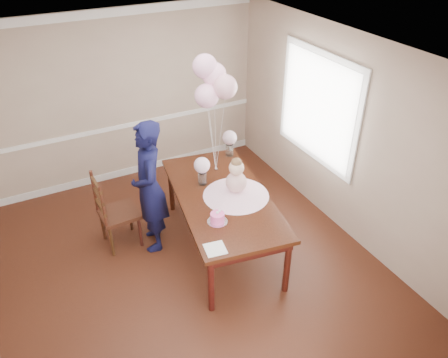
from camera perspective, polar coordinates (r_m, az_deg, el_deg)
floor at (r=5.73m, az=-4.70°, el=-11.19°), size 4.50×5.00×0.00m
ceiling at (r=4.32m, az=-6.36°, el=15.53°), size 4.50×5.00×0.02m
wall_back at (r=7.03m, az=-13.40°, el=10.08°), size 4.50×0.02×2.70m
wall_front at (r=3.30m, az=12.83°, el=-21.08°), size 4.50×0.02×2.70m
wall_right at (r=5.96m, az=15.05°, el=5.60°), size 0.02×5.00×2.70m
chair_rail_trim at (r=7.20m, az=-12.92°, el=6.76°), size 4.50×0.02×0.07m
crown_molding at (r=6.65m, az=-14.86°, el=20.24°), size 4.50×0.02×0.12m
baseboard_trim at (r=7.60m, az=-12.15°, el=1.07°), size 4.50×0.02×0.12m
window_frame at (r=6.20m, az=12.18°, el=9.14°), size 0.02×1.66×1.56m
window_blinds at (r=6.19m, az=12.05°, el=9.12°), size 0.01×1.50×1.40m
dining_table_top at (r=5.51m, az=-0.24°, el=-2.36°), size 1.42×2.33×0.05m
table_apron at (r=5.56m, az=-0.24°, el=-3.05°), size 1.29×2.21×0.11m
table_leg_fl at (r=4.95m, az=-1.70°, el=-13.68°), size 0.09×0.09×0.77m
table_leg_fr at (r=5.20m, az=8.24°, el=-11.23°), size 0.09×0.09×0.77m
table_leg_bl at (r=6.46m, az=-6.91°, el=-1.16°), size 0.09×0.09×0.77m
table_leg_br at (r=6.65m, az=0.83°, el=0.23°), size 0.09×0.09×0.77m
baby_skirt at (r=5.46m, az=1.58°, el=-1.66°), size 0.95×0.95×0.11m
baby_torso at (r=5.38m, az=1.60°, el=-0.41°), size 0.26×0.26×0.26m
baby_head at (r=5.27m, az=1.63°, el=1.48°), size 0.19×0.19×0.19m
baby_hair at (r=5.24m, az=1.64°, el=2.09°), size 0.13×0.13×0.13m
cake_platter at (r=5.06m, az=-0.86°, el=-5.58°), size 0.28×0.28×0.01m
birthday_cake at (r=5.02m, az=-0.87°, el=-5.05°), size 0.19×0.19×0.11m
cake_flower_a at (r=4.98m, az=-0.87°, el=-4.40°), size 0.03×0.03×0.03m
cake_flower_b at (r=5.01m, az=-0.59°, el=-4.19°), size 0.03×0.03×0.03m
rose_vase_near at (r=5.67m, az=-2.85°, el=0.11°), size 0.13×0.13×0.18m
roses_near at (r=5.56m, az=-2.91°, el=1.82°), size 0.21×0.21×0.21m
rose_vase_far at (r=6.31m, az=0.72°, el=3.82°), size 0.13×0.13×0.18m
roses_far at (r=6.21m, az=0.73°, el=5.41°), size 0.21×0.21×0.21m
napkin at (r=4.70m, az=-1.16°, el=-9.11°), size 0.25×0.25×0.01m
balloon_weight at (r=5.99m, az=-1.04°, el=1.29°), size 0.05×0.05×0.02m
balloon_a at (r=5.48m, az=-2.26°, el=10.80°), size 0.31×0.31×0.31m
balloon_b at (r=5.45m, az=0.14°, el=11.94°), size 0.31×0.31×0.31m
balloon_c at (r=5.53m, az=-1.30°, el=13.47°), size 0.31×0.31×0.31m
balloon_d at (r=5.49m, az=-2.51°, el=14.49°), size 0.31×0.31×0.31m
balloon_ribbon_a at (r=5.75m, az=-1.60°, el=5.10°), size 0.10×0.02×0.92m
balloon_ribbon_b at (r=5.73m, az=-0.48°, el=5.62°), size 0.10×0.07×1.02m
balloon_ribbon_c at (r=5.77m, az=-1.15°, el=6.40°), size 0.04×0.10×1.13m
balloon_ribbon_d at (r=5.74m, az=-1.72°, el=6.86°), size 0.07×0.13×1.24m
dining_chair_seat at (r=5.90m, az=-13.57°, el=-4.39°), size 0.50×0.50×0.05m
chair_leg_fl at (r=5.88m, az=-14.46°, el=-7.92°), size 0.05×0.05×0.47m
chair_leg_fr at (r=5.95m, az=-10.89°, el=-6.80°), size 0.05×0.05×0.47m
chair_leg_bl at (r=6.18m, az=-15.55°, el=-5.82°), size 0.05×0.05×0.47m
chair_leg_br at (r=6.24m, az=-12.15°, el=-4.78°), size 0.05×0.05×0.47m
chair_back_post_l at (r=5.53m, az=-15.47°, el=-3.51°), size 0.05×0.05×0.61m
chair_back_post_r at (r=5.85m, az=-16.57°, el=-1.52°), size 0.05×0.05×0.61m
chair_slat_low at (r=5.76m, az=-15.84°, el=-3.54°), size 0.05×0.43×0.05m
chair_slat_mid at (r=5.66m, az=-16.10°, el=-2.13°), size 0.05×0.43×0.05m
chair_slat_top at (r=5.57m, az=-16.37°, el=-0.67°), size 0.05×0.43×0.05m
woman at (r=5.57m, az=-9.72°, el=-1.11°), size 0.57×0.74×1.80m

